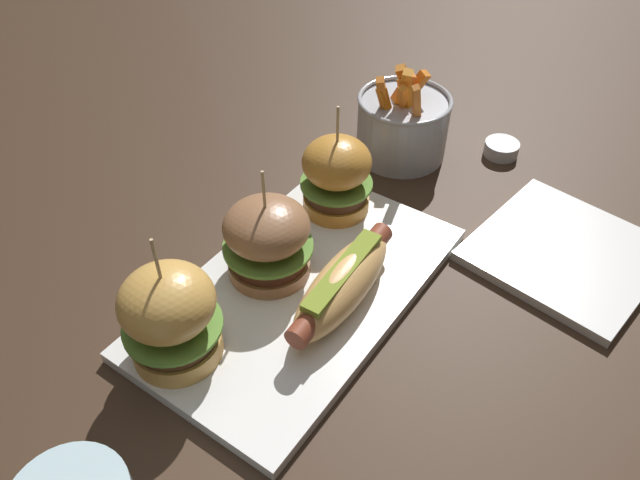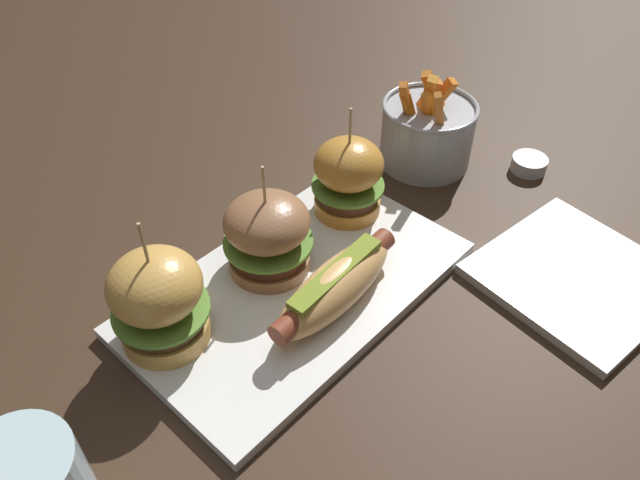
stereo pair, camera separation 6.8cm
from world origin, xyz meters
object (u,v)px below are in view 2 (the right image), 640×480
(slider_left, at_px, (158,300))
(fries_bucket, at_px, (427,131))
(sauce_ramekin, at_px, (529,164))
(side_plate, at_px, (577,277))
(slider_center, at_px, (267,235))
(hot_dog, at_px, (336,285))
(slider_right, at_px, (348,177))
(platter_main, at_px, (297,288))

(slider_left, distance_m, fries_bucket, 0.44)
(sauce_ramekin, bearing_deg, side_plate, -136.52)
(slider_center, height_order, fries_bucket, slider_center)
(hot_dog, bearing_deg, sauce_ramekin, -3.91)
(sauce_ramekin, bearing_deg, hot_dog, 176.09)
(slider_center, xyz_separation_m, sauce_ramekin, (0.38, -0.12, -0.05))
(fries_bucket, xyz_separation_m, side_plate, (-0.07, -0.26, -0.04))
(slider_right, bearing_deg, slider_center, -179.84)
(slider_center, relative_size, sauce_ramekin, 2.84)
(slider_left, relative_size, slider_center, 1.10)
(fries_bucket, distance_m, side_plate, 0.28)
(fries_bucket, height_order, sauce_ramekin, fries_bucket)
(platter_main, xyz_separation_m, side_plate, (0.23, -0.22, -0.00))
(slider_center, bearing_deg, side_plate, -48.90)
(slider_left, bearing_deg, slider_center, -1.64)
(platter_main, relative_size, slider_right, 2.60)
(slider_left, distance_m, slider_center, 0.14)
(platter_main, distance_m, slider_right, 0.15)
(hot_dog, bearing_deg, slider_right, 36.22)
(slider_right, bearing_deg, sauce_ramekin, -25.46)
(slider_left, distance_m, side_plate, 0.46)
(hot_dog, height_order, side_plate, hot_dog)
(side_plate, bearing_deg, hot_dog, 142.09)
(sauce_ramekin, xyz_separation_m, side_plate, (-0.15, -0.14, -0.00))
(platter_main, height_order, slider_left, slider_left)
(platter_main, xyz_separation_m, sauce_ramekin, (0.38, -0.07, 0.00))
(slider_right, xyz_separation_m, side_plate, (0.09, -0.26, -0.06))
(platter_main, relative_size, side_plate, 1.95)
(platter_main, height_order, sauce_ramekin, sauce_ramekin)
(platter_main, xyz_separation_m, slider_center, (-0.00, 0.04, 0.05))
(slider_left, bearing_deg, fries_bucket, -0.19)
(fries_bucket, relative_size, side_plate, 0.73)
(side_plate, bearing_deg, slider_center, 131.10)
(fries_bucket, bearing_deg, slider_left, 179.81)
(hot_dog, relative_size, side_plate, 0.95)
(slider_right, bearing_deg, side_plate, -70.39)
(slider_center, distance_m, slider_right, 0.13)
(slider_center, bearing_deg, slider_right, 0.16)
(slider_left, xyz_separation_m, slider_center, (0.14, -0.00, -0.01))
(slider_right, height_order, sauce_ramekin, slider_right)
(slider_center, bearing_deg, sauce_ramekin, -17.04)
(slider_center, xyz_separation_m, slider_right, (0.13, 0.00, 0.00))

